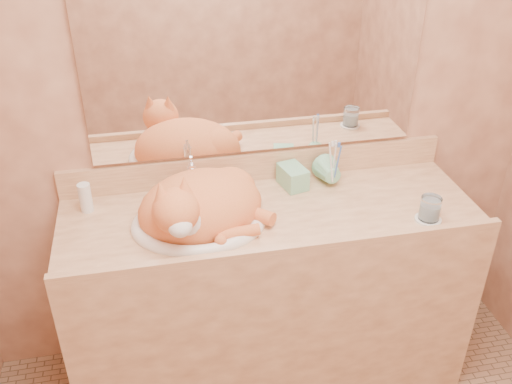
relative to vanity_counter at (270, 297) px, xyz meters
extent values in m
cube|color=#935B43|center=(0.00, 0.28, 0.82)|extent=(2.40, 0.02, 2.50)
cube|color=white|center=(0.00, 0.26, 0.97)|extent=(1.30, 0.02, 0.80)
imported|color=#7CC79B|center=(0.15, 0.11, 0.52)|extent=(0.11, 0.11, 0.20)
imported|color=#7CC79B|center=(0.29, 0.12, 0.48)|extent=(0.12, 0.12, 0.10)
cylinder|color=white|center=(0.56, -0.17, 0.43)|extent=(0.10, 0.10, 0.01)
cylinder|color=white|center=(0.56, -0.17, 0.48)|extent=(0.08, 0.08, 0.09)
cylinder|color=white|center=(-0.69, 0.16, 0.48)|extent=(0.05, 0.05, 0.12)
camera|label=1|loc=(-0.43, -1.77, 1.63)|focal=40.00mm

